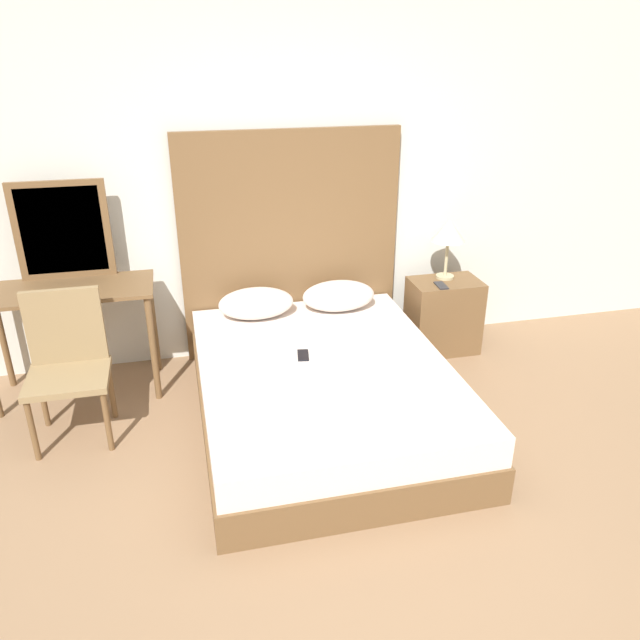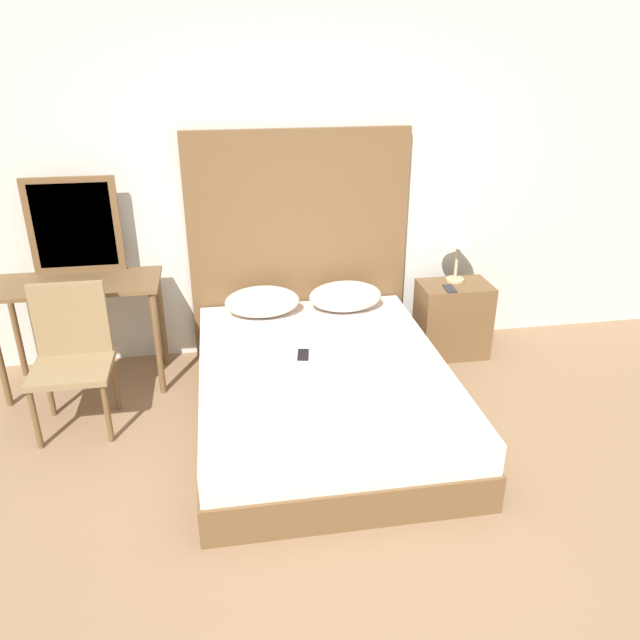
{
  "view_description": "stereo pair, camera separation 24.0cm",
  "coord_description": "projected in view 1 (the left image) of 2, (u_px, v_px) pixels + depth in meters",
  "views": [
    {
      "loc": [
        -0.89,
        -2.13,
        2.28
      ],
      "look_at": [
        -0.07,
        1.31,
        0.66
      ],
      "focal_mm": 35.0,
      "sensor_mm": 36.0,
      "label": 1
    },
    {
      "loc": [
        -0.65,
        -2.18,
        2.28
      ],
      "look_at": [
        -0.07,
        1.31,
        0.66
      ],
      "focal_mm": 35.0,
      "sensor_mm": 36.0,
      "label": 2
    }
  ],
  "objects": [
    {
      "name": "chair",
      "position": [
        67.0,
        358.0,
        3.76
      ],
      "size": [
        0.47,
        0.43,
        0.91
      ],
      "color": "olive",
      "rests_on": "ground_plane"
    },
    {
      "name": "phone_on_bed",
      "position": [
        303.0,
        355.0,
        3.98
      ],
      "size": [
        0.09,
        0.16,
        0.01
      ],
      "color": "black",
      "rests_on": "bed"
    },
    {
      "name": "bed",
      "position": [
        324.0,
        392.0,
        3.99
      ],
      "size": [
        1.56,
        2.05,
        0.41
      ],
      "color": "brown",
      "rests_on": "ground_plane"
    },
    {
      "name": "vanity_desk",
      "position": [
        70.0,
        306.0,
        4.12
      ],
      "size": [
        1.1,
        0.5,
        0.78
      ],
      "color": "brown",
      "rests_on": "ground_plane"
    },
    {
      "name": "nightstand",
      "position": [
        443.0,
        316.0,
        4.87
      ],
      "size": [
        0.53,
        0.35,
        0.58
      ],
      "color": "brown",
      "rests_on": "ground_plane"
    },
    {
      "name": "table_lamp",
      "position": [
        449.0,
        232.0,
        4.66
      ],
      "size": [
        0.25,
        0.25,
        0.46
      ],
      "color": "tan",
      "rests_on": "nightstand"
    },
    {
      "name": "pillow_left",
      "position": [
        256.0,
        303.0,
        4.5
      ],
      "size": [
        0.54,
        0.35,
        0.21
      ],
      "color": "silver",
      "rests_on": "bed"
    },
    {
      "name": "pillow_right",
      "position": [
        339.0,
        296.0,
        4.63
      ],
      "size": [
        0.54,
        0.35,
        0.21
      ],
      "color": "silver",
      "rests_on": "bed"
    },
    {
      "name": "wall_back",
      "position": [
        296.0,
        176.0,
        4.52
      ],
      "size": [
        10.0,
        0.06,
        2.7
      ],
      "color": "silver",
      "rests_on": "ground_plane"
    },
    {
      "name": "headboard",
      "position": [
        291.0,
        246.0,
        4.65
      ],
      "size": [
        1.63,
        0.05,
        1.7
      ],
      "color": "brown",
      "rests_on": "ground_plane"
    },
    {
      "name": "phone_on_nightstand",
      "position": [
        441.0,
        285.0,
        4.65
      ],
      "size": [
        0.08,
        0.15,
        0.01
      ],
      "color": "#232328",
      "rests_on": "nightstand"
    },
    {
      "name": "vanity_mirror",
      "position": [
        62.0,
        230.0,
        4.13
      ],
      "size": [
        0.61,
        0.03,
        0.66
      ],
      "color": "brown",
      "rests_on": "vanity_desk"
    },
    {
      "name": "ground_plane",
      "position": [
        396.0,
        552.0,
        3.02
      ],
      "size": [
        16.0,
        16.0,
        0.0
      ],
      "primitive_type": "plane",
      "color": "#8C6B4C"
    }
  ]
}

